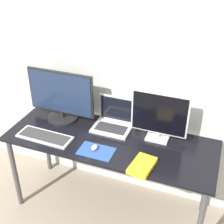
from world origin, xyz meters
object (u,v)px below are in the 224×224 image
Objects in this scene: mouse at (94,148)px; keyboard at (45,137)px; monitor_left at (61,97)px; book at (142,166)px; laptop at (114,120)px; monitor_right at (159,116)px.

keyboard is at bearing 179.82° from mouse.
monitor_left is 0.90m from book.
monitor_left is 1.89× the size of laptop.
book is (-0.01, -0.36, -0.19)m from monitor_right.
laptop reaches higher than keyboard.
monitor_left reaches higher than book.
monitor_right is at bearing 20.20° from keyboard.
monitor_right is at bearing 0.01° from monitor_left.
monitor_right is 1.80× the size of book.
mouse is at bearing -93.37° from laptop.
keyboard is 0.80m from book.
laptop is 0.35m from mouse.
monitor_left is 0.55m from mouse.
book is at bearing -92.31° from monitor_right.
laptop is at bearing 5.77° from monitor_left.
mouse is (-0.39, -0.30, -0.18)m from monitor_right.
monitor_left reaches higher than mouse.
mouse reaches higher than keyboard.
laptop reaches higher than mouse.
monitor_right is 0.97× the size of keyboard.
mouse is at bearing -142.65° from monitor_right.
mouse is 0.28× the size of book.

